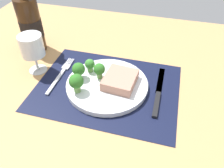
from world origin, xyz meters
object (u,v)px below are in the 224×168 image
wine_glass (32,48)px  steak (120,80)px  knife (158,94)px  wine_bottle (30,24)px  plate (107,85)px  fork (61,74)px

wine_glass → steak: bearing=-3.1°
knife → wine_bottle: wine_bottle is taller
plate → steak: size_ratio=2.42×
steak → wine_bottle: size_ratio=0.35×
plate → wine_glass: 26.67cm
wine_glass → knife: bearing=-2.4°
plate → fork: bearing=175.1°
knife → wine_glass: wine_glass is taller
wine_bottle → fork: bearing=-38.4°
plate → wine_glass: wine_glass is taller
fork → wine_bottle: wine_bottle is taller
fork → wine_bottle: bearing=139.0°
wine_glass → fork: bearing=-5.5°
wine_bottle → knife: bearing=-15.7°
fork → wine_glass: size_ratio=1.45×
steak → wine_glass: bearing=176.9°
plate → wine_bottle: size_ratio=0.85×
knife → wine_bottle: (-48.52, 13.67, 9.81)cm
plate → wine_bottle: bearing=156.5°
steak → plate: bearing=-169.9°
plate → steak: (3.94, 0.70, 2.27)cm
steak → fork: bearing=178.0°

